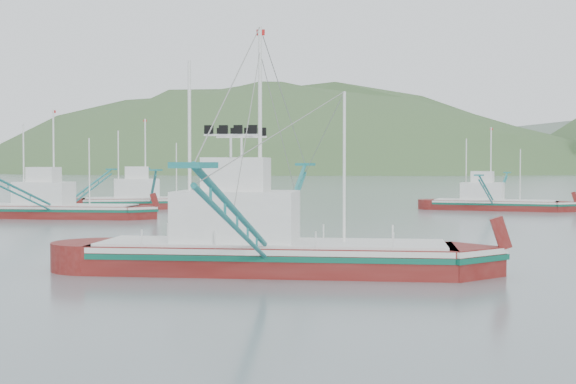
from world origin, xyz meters
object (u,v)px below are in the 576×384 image
at_px(main_boat, 269,221).
at_px(bg_boat_extra, 149,188).
at_px(bg_boat_far, 493,198).
at_px(bg_boat_left, 58,196).

height_order(main_boat, bg_boat_extra, main_boat).
relative_size(main_boat, bg_boat_far, 1.23).
bearing_deg(bg_boat_left, bg_boat_far, 24.59).
bearing_deg(bg_boat_left, main_boat, -52.83).
relative_size(main_boat, bg_boat_extra, 1.24).
distance_m(main_boat, bg_boat_extra, 49.34).
relative_size(bg_boat_left, bg_boat_far, 1.09).
height_order(main_boat, bg_boat_left, main_boat).
distance_m(main_boat, bg_boat_left, 38.16).
xyz_separation_m(main_boat, bg_boat_far, (-0.28, 49.46, -0.96)).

